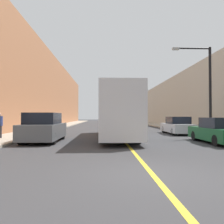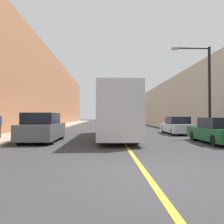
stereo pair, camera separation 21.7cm
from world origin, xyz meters
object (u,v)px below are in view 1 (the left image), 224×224
at_px(street_lamp_right, 206,84).
at_px(bus, 117,113).
at_px(car_right_near, 218,132).
at_px(parked_suv_left, 44,128).
at_px(car_right_mid, 177,126).

bearing_deg(street_lamp_right, bus, -179.44).
relative_size(car_right_near, street_lamp_right, 0.66).
relative_size(parked_suv_left, car_right_near, 1.01).
relative_size(parked_suv_left, street_lamp_right, 0.67).
distance_m(bus, car_right_near, 6.86).
xyz_separation_m(car_right_mid, street_lamp_right, (1.19, -3.04, 3.36)).
distance_m(car_right_near, car_right_mid, 6.60).
xyz_separation_m(parked_suv_left, car_right_mid, (10.30, 5.47, -0.14)).
bearing_deg(bus, car_right_mid, 28.92).
height_order(bus, street_lamp_right, street_lamp_right).
distance_m(bus, street_lamp_right, 7.16).
distance_m(parked_suv_left, car_right_mid, 11.66).
distance_m(car_right_mid, street_lamp_right, 4.69).
height_order(car_right_mid, street_lamp_right, street_lamp_right).
bearing_deg(car_right_near, street_lamp_right, 73.91).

